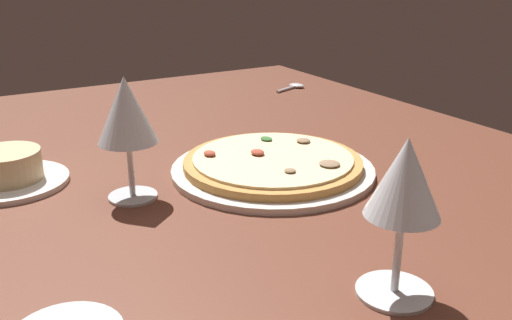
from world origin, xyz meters
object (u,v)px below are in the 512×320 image
Objects in this scene: pizza_main at (273,165)px; wine_glass_far at (126,114)px; ramekin_on_saucer at (8,171)px; wine_glass_near at (406,185)px; spoon at (294,86)px.

wine_glass_far is (1.73, 21.24, 10.51)cm from pizza_main.
ramekin_on_saucer reaches higher than pizza_main.
pizza_main is at bearing -11.42° from wine_glass_near.
wine_glass_far is at bearing 85.33° from pizza_main.
wine_glass_near is (-35.18, -14.48, -0.36)cm from wine_glass_far.
wine_glass_near is (-48.63, -28.16, 9.33)cm from ramekin_on_saucer.
wine_glass_far reaches higher than ramekin_on_saucer.
ramekin_on_saucer is 76.18cm from spoon.
ramekin_on_saucer is at bearing 45.49° from wine_glass_far.
wine_glass_far is at bearing 22.37° from wine_glass_near.
wine_glass_far is 72.19cm from spoon.
ramekin_on_saucer is at bearing 113.72° from spoon.
wine_glass_near is at bearing 168.58° from pizza_main.
ramekin_on_saucer is 0.99× the size of wine_glass_far.
spoon is (30.63, -69.73, -1.55)cm from ramekin_on_saucer.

